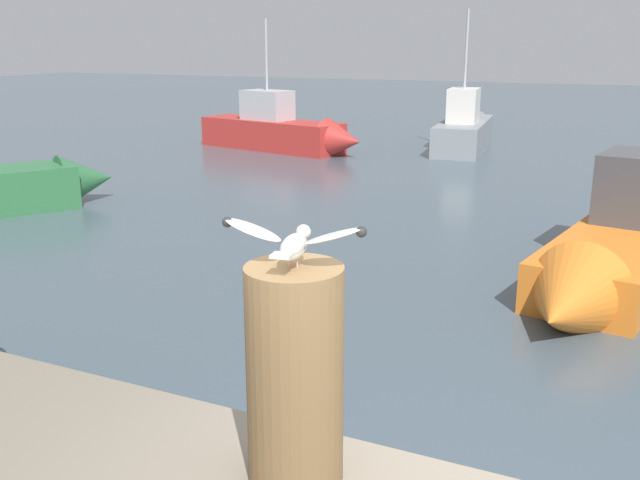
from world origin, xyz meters
name	(u,v)px	position (x,y,z in m)	size (l,w,h in m)	color
mooring_post	(295,377)	(-0.66, -0.41, 1.94)	(0.41, 0.41, 0.98)	brown
seagull	(294,240)	(-0.66, -0.40, 2.53)	(0.60, 0.39, 0.19)	#C67660
boat_orange	(613,251)	(0.27, 7.48, 0.50)	(2.28, 5.83, 1.97)	orange
boat_grey	(466,129)	(-4.94, 20.13, 0.60)	(1.92, 5.76, 4.38)	gray
boat_red	(284,131)	(-9.96, 16.98, 0.61)	(6.07, 2.56, 4.10)	#B72D28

